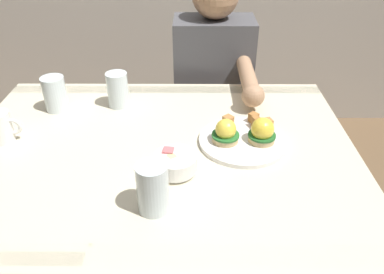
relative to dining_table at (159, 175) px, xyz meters
The scene contains 7 objects.
dining_table is the anchor object (origin of this frame).
eggs_benedict_plate 0.30m from the dining_table, ahead, with size 0.27×0.27×0.09m.
fruit_bowl 0.19m from the dining_table, 62.39° to the right, with size 0.12×0.12×0.06m.
water_glass_near 0.47m from the dining_table, 147.40° to the left, with size 0.08×0.08×0.12m.
water_glass_far 0.35m from the dining_table, 120.77° to the left, with size 0.08×0.08×0.12m.
water_glass_extra 0.31m from the dining_table, 87.17° to the right, with size 0.08×0.08×0.13m.
diner_person 0.63m from the dining_table, 71.81° to the left, with size 0.34×0.54×1.14m.
Camera 1 is at (0.11, -0.94, 1.40)m, focal length 35.32 mm.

